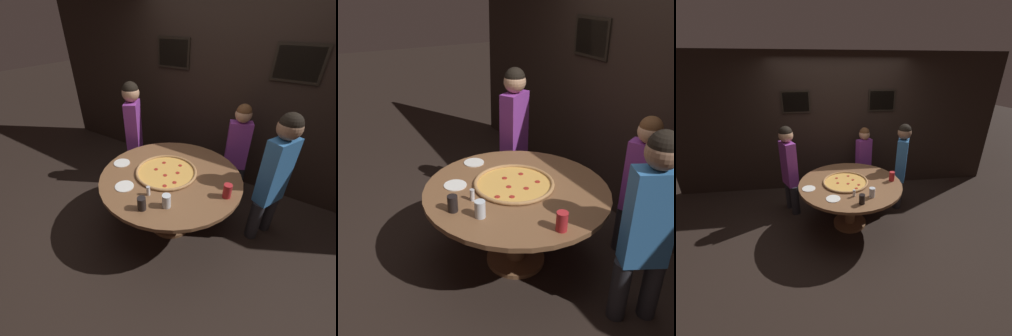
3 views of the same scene
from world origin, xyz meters
The scene contains 13 objects.
ground_plane centered at (0.00, 0.00, 0.00)m, with size 24.00×24.00×0.00m, color black.
back_wall centered at (0.00, 1.37, 1.30)m, with size 6.40×0.08×2.60m.
dining_table centered at (0.00, 0.00, 0.60)m, with size 1.53×1.53×0.74m.
giant_pizza centered at (-0.07, 0.01, 0.75)m, with size 0.68×0.68×0.03m.
drink_cup_near_right centered at (0.64, -0.01, 0.81)m, with size 0.08×0.08×0.14m, color #B22328.
drink_cup_far_left centered at (0.23, -0.43, 0.81)m, with size 0.08×0.08×0.13m, color silver.
drink_cup_by_shaker centered at (0.06, -0.58, 0.80)m, with size 0.08×0.08×0.13m, color black.
white_plate_beside_cup centered at (-0.29, -0.42, 0.74)m, with size 0.19×0.19×0.01m, color white.
white_plate_right_side centered at (-0.61, -0.11, 0.74)m, with size 0.19×0.19×0.01m, color white.
condiment_shaker centered at (-0.01, -0.39, 0.79)m, with size 0.04×0.04×0.10m.
diner_centre_back centered at (0.96, 0.46, 0.85)m, with size 0.28×0.39×1.49m.
diner_far_left centered at (-0.93, 0.50, 0.85)m, with size 0.30×0.39×1.51m.
diner_side_left centered at (0.41, 0.98, 0.75)m, with size 0.35×0.24×1.33m.
Camera 1 is at (1.05, -1.68, 2.17)m, focal length 24.00 mm.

